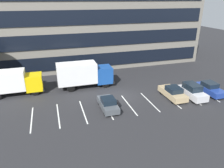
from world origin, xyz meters
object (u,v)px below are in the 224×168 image
at_px(sedan_tan, 173,93).
at_px(box_truck_yellow, 13,82).
at_px(box_truck_blue, 84,74).
at_px(suv_silver, 192,91).
at_px(sedan_navy, 210,88).
at_px(sedan_charcoal, 108,104).

bearing_deg(sedan_tan, box_truck_yellow, 160.49).
distance_m(box_truck_blue, suv_silver, 14.88).
bearing_deg(sedan_tan, suv_silver, -15.71).
bearing_deg(box_truck_yellow, box_truck_blue, -0.75).
bearing_deg(box_truck_blue, sedan_navy, -24.16).
xyz_separation_m(box_truck_yellow, sedan_charcoal, (10.91, -7.40, -1.21)).
bearing_deg(sedan_navy, sedan_tan, 177.27).
relative_size(box_truck_yellow, suv_silver, 1.74).
bearing_deg(box_truck_blue, sedan_charcoal, -78.37).
xyz_separation_m(box_truck_blue, box_truck_yellow, (-9.42, 0.12, -0.17)).
relative_size(sedan_charcoal, sedan_tan, 0.92).
distance_m(box_truck_blue, sedan_charcoal, 7.55).
relative_size(sedan_charcoal, suv_silver, 0.98).
bearing_deg(sedan_charcoal, box_truck_blue, 101.63).
height_order(box_truck_yellow, sedan_charcoal, box_truck_yellow).
relative_size(suv_silver, sedan_tan, 0.94).
relative_size(sedan_navy, sedan_tan, 0.98).
bearing_deg(suv_silver, sedan_charcoal, 178.56).
xyz_separation_m(sedan_navy, sedan_charcoal, (-14.41, -0.14, -0.05)).
height_order(box_truck_blue, suv_silver, box_truck_blue).
relative_size(box_truck_yellow, sedan_tan, 1.64).
bearing_deg(suv_silver, sedan_navy, 7.57).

